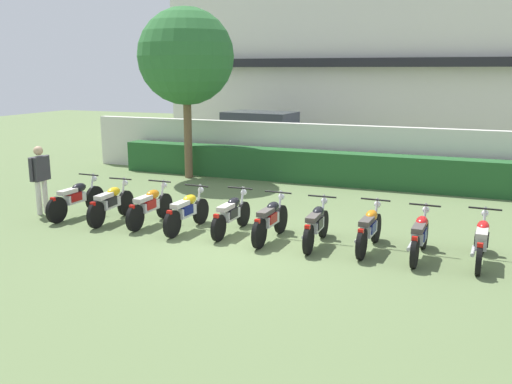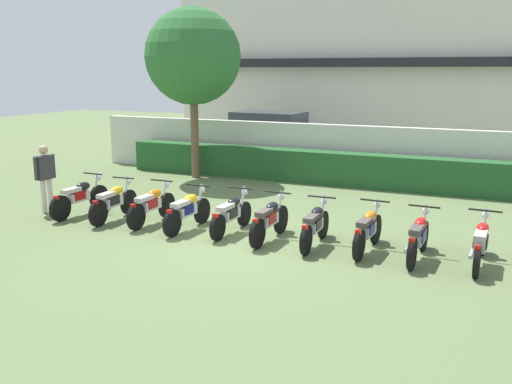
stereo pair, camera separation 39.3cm
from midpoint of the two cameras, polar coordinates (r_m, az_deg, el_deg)
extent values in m
plane|color=#607547|center=(11.59, -0.90, -5.36)|extent=(60.00, 60.00, 0.00)
cube|color=silver|center=(26.97, 14.35, 11.83)|extent=(18.80, 6.00, 6.91)
cube|color=black|center=(23.77, 13.01, 12.71)|extent=(15.79, 0.50, 0.36)
cube|color=silver|center=(18.31, 9.03, 3.96)|extent=(17.86, 0.30, 1.80)
cube|color=#235628|center=(17.70, 8.39, 2.41)|extent=(14.29, 0.70, 1.01)
cube|color=silver|center=(22.28, 2.25, 5.17)|extent=(4.63, 2.20, 1.00)
cube|color=#2D333D|center=(22.28, 1.80, 7.30)|extent=(2.83, 1.91, 0.65)
cylinder|color=black|center=(22.54, 6.89, 4.14)|extent=(0.70, 0.27, 0.68)
cylinder|color=black|center=(20.85, 5.00, 3.52)|extent=(0.70, 0.27, 0.68)
cylinder|color=black|center=(23.87, -0.17, 4.69)|extent=(0.70, 0.27, 0.68)
cylinder|color=black|center=(22.28, -2.46, 4.13)|extent=(0.70, 0.27, 0.68)
cylinder|color=brown|center=(18.63, -5.64, 5.83)|extent=(0.26, 0.26, 2.85)
sphere|color=#2D6B33|center=(18.52, -5.81, 13.55)|extent=(3.08, 3.08, 3.08)
cylinder|color=black|center=(14.92, -14.93, -0.50)|extent=(0.11, 0.63, 0.63)
cylinder|color=black|center=(13.97, -18.51, -1.59)|extent=(0.11, 0.63, 0.63)
cube|color=silver|center=(14.37, -16.83, -0.48)|extent=(0.22, 0.61, 0.22)
ellipsoid|color=black|center=(14.44, -16.43, 0.54)|extent=(0.24, 0.45, 0.22)
cube|color=beige|center=(14.16, -17.51, 0.16)|extent=(0.22, 0.53, 0.10)
cube|color=red|center=(13.84, -18.88, -0.55)|extent=(0.10, 0.08, 0.08)
cylinder|color=silver|center=(14.79, -15.22, 0.64)|extent=(0.06, 0.23, 0.65)
cylinder|color=black|center=(14.66, -15.53, 1.80)|extent=(0.60, 0.06, 0.04)
sphere|color=silver|center=(14.84, -14.99, 1.40)|extent=(0.14, 0.14, 0.14)
cylinder|color=silver|center=(14.30, -17.83, -1.14)|extent=(0.09, 0.55, 0.07)
cube|color=#A51414|center=(14.32, -16.98, -0.33)|extent=(0.25, 0.37, 0.20)
cylinder|color=black|center=(14.22, -12.03, -0.99)|extent=(0.12, 0.62, 0.62)
cylinder|color=black|center=(13.25, -14.91, -2.12)|extent=(0.12, 0.62, 0.62)
cube|color=silver|center=(13.66, -13.57, -0.98)|extent=(0.23, 0.61, 0.22)
ellipsoid|color=yellow|center=(13.74, -13.22, 0.11)|extent=(0.24, 0.45, 0.22)
cube|color=beige|center=(13.43, -14.17, -0.31)|extent=(0.22, 0.53, 0.10)
cube|color=red|center=(13.10, -15.23, -1.04)|extent=(0.10, 0.08, 0.08)
cylinder|color=silver|center=(14.08, -12.29, 0.19)|extent=(0.06, 0.23, 0.65)
cylinder|color=black|center=(13.94, -12.55, 1.41)|extent=(0.60, 0.06, 0.04)
sphere|color=silver|center=(14.13, -12.08, 1.00)|extent=(0.14, 0.14, 0.14)
cylinder|color=silver|center=(13.56, -14.56, -1.69)|extent=(0.10, 0.55, 0.07)
cube|color=black|center=(13.60, -13.70, -0.82)|extent=(0.26, 0.37, 0.20)
cylinder|color=black|center=(13.74, -8.25, -1.33)|extent=(0.10, 0.61, 0.61)
cylinder|color=black|center=(12.76, -11.21, -2.51)|extent=(0.10, 0.61, 0.61)
cube|color=silver|center=(13.17, -9.82, -1.31)|extent=(0.21, 0.60, 0.22)
ellipsoid|color=orange|center=(13.26, -9.44, -0.19)|extent=(0.22, 0.44, 0.22)
cube|color=beige|center=(12.94, -10.42, -0.63)|extent=(0.20, 0.52, 0.10)
cube|color=red|center=(12.62, -11.53, -1.38)|extent=(0.10, 0.08, 0.08)
cylinder|color=silver|center=(13.60, -8.49, -0.10)|extent=(0.05, 0.23, 0.65)
cylinder|color=black|center=(13.46, -8.74, 1.15)|extent=(0.60, 0.04, 0.04)
sphere|color=silver|center=(13.65, -8.26, 0.73)|extent=(0.14, 0.14, 0.14)
cylinder|color=silver|center=(13.07, -10.85, -2.05)|extent=(0.08, 0.55, 0.07)
cube|color=#A51414|center=(13.12, -9.95, -1.15)|extent=(0.24, 0.36, 0.20)
cylinder|color=black|center=(13.12, -4.64, -1.91)|extent=(0.11, 0.60, 0.60)
cylinder|color=black|center=(12.13, -7.59, -3.18)|extent=(0.11, 0.60, 0.60)
cube|color=silver|center=(12.54, -6.19, -1.91)|extent=(0.22, 0.61, 0.22)
ellipsoid|color=yellow|center=(12.63, -5.81, -0.73)|extent=(0.24, 0.45, 0.22)
cube|color=beige|center=(12.31, -6.79, -1.20)|extent=(0.22, 0.53, 0.10)
cube|color=red|center=(11.98, -7.90, -2.00)|extent=(0.10, 0.08, 0.08)
cylinder|color=silver|center=(12.97, -4.87, -0.63)|extent=(0.06, 0.23, 0.65)
cylinder|color=black|center=(12.83, -5.10, 0.68)|extent=(0.60, 0.06, 0.04)
sphere|color=silver|center=(13.03, -4.63, 0.24)|extent=(0.14, 0.14, 0.14)
cylinder|color=silver|center=(12.44, -7.26, -2.68)|extent=(0.09, 0.55, 0.07)
cube|color=navy|center=(12.49, -6.32, -1.74)|extent=(0.25, 0.37, 0.20)
cylinder|color=black|center=(12.87, -0.32, -2.22)|extent=(0.10, 0.57, 0.57)
cylinder|color=black|center=(11.78, -2.96, -3.63)|extent=(0.10, 0.57, 0.57)
cube|color=silver|center=(12.24, -1.69, -2.27)|extent=(0.21, 0.60, 0.22)
ellipsoid|color=black|center=(12.33, -1.34, -1.06)|extent=(0.23, 0.44, 0.22)
cube|color=beige|center=(11.99, -2.19, -1.55)|extent=(0.21, 0.52, 0.10)
cube|color=red|center=(11.62, -3.20, -2.42)|extent=(0.10, 0.08, 0.08)
cylinder|color=silver|center=(12.72, -0.49, -0.92)|extent=(0.05, 0.23, 0.65)
cylinder|color=black|center=(12.57, -0.67, 0.41)|extent=(0.60, 0.05, 0.04)
sphere|color=silver|center=(12.78, -0.28, -0.03)|extent=(0.14, 0.14, 0.14)
cylinder|color=silver|center=(12.11, -2.72, -3.08)|extent=(0.08, 0.55, 0.07)
cube|color=black|center=(12.19, -1.79, -2.10)|extent=(0.25, 0.36, 0.20)
cylinder|color=black|center=(12.33, 3.47, -2.79)|extent=(0.11, 0.62, 0.62)
cylinder|color=black|center=(11.26, 1.15, -4.24)|extent=(0.11, 0.62, 0.62)
cube|color=silver|center=(11.70, 2.27, -2.84)|extent=(0.22, 0.60, 0.22)
ellipsoid|color=black|center=(11.80, 2.61, -1.56)|extent=(0.23, 0.45, 0.22)
cube|color=#4C4742|center=(11.45, 1.83, -2.09)|extent=(0.21, 0.52, 0.10)
cube|color=red|center=(11.09, 0.95, -2.99)|extent=(0.10, 0.08, 0.08)
cylinder|color=silver|center=(12.16, 3.33, -1.43)|extent=(0.06, 0.23, 0.65)
cylinder|color=black|center=(12.01, 3.18, -0.04)|extent=(0.60, 0.05, 0.04)
sphere|color=silver|center=(12.22, 3.53, -0.50)|extent=(0.14, 0.14, 0.14)
cylinder|color=silver|center=(11.56, 1.23, -3.68)|extent=(0.08, 0.55, 0.07)
cube|color=#A51414|center=(11.65, 2.18, -2.66)|extent=(0.25, 0.37, 0.20)
cylinder|color=black|center=(12.07, 7.77, -3.29)|extent=(0.11, 0.59, 0.59)
cylinder|color=black|center=(10.94, 6.14, -4.90)|extent=(0.11, 0.59, 0.59)
cube|color=silver|center=(11.42, 6.95, -3.40)|extent=(0.22, 0.61, 0.22)
ellipsoid|color=black|center=(11.52, 7.21, -2.08)|extent=(0.23, 0.45, 0.22)
cube|color=#4C4742|center=(11.15, 6.66, -2.66)|extent=(0.21, 0.53, 0.10)
cube|color=red|center=(10.77, 6.03, -3.62)|extent=(0.10, 0.08, 0.08)
cylinder|color=silver|center=(11.90, 7.70, -1.92)|extent=(0.06, 0.23, 0.65)
cylinder|color=black|center=(11.74, 7.64, -0.51)|extent=(0.60, 0.05, 0.04)
sphere|color=silver|center=(11.97, 7.86, -0.96)|extent=(0.14, 0.14, 0.14)
cylinder|color=silver|center=(11.25, 6.00, -4.30)|extent=(0.09, 0.55, 0.07)
cube|color=black|center=(11.36, 6.89, -3.22)|extent=(0.25, 0.37, 0.20)
cylinder|color=black|center=(11.91, 13.01, -3.68)|extent=(0.12, 0.61, 0.60)
cylinder|color=black|center=(10.77, 11.46, -5.32)|extent=(0.12, 0.61, 0.60)
cube|color=silver|center=(11.25, 12.24, -3.79)|extent=(0.23, 0.61, 0.22)
ellipsoid|color=orange|center=(11.35, 12.51, -2.46)|extent=(0.24, 0.45, 0.22)
cube|color=#4C4742|center=(10.98, 11.99, -3.05)|extent=(0.22, 0.53, 0.10)
cube|color=red|center=(10.60, 11.38, -4.02)|extent=(0.10, 0.08, 0.08)
cylinder|color=silver|center=(11.74, 12.98, -2.29)|extent=(0.06, 0.23, 0.65)
cylinder|color=black|center=(11.58, 12.95, -0.86)|extent=(0.60, 0.06, 0.04)
sphere|color=silver|center=(11.80, 13.15, -1.32)|extent=(0.14, 0.14, 0.14)
cylinder|color=silver|center=(11.08, 11.28, -4.70)|extent=(0.09, 0.55, 0.07)
cube|color=navy|center=(11.19, 12.19, -3.61)|extent=(0.26, 0.37, 0.20)
cylinder|color=black|center=(11.70, 17.61, -4.27)|extent=(0.11, 0.59, 0.59)
cylinder|color=black|center=(10.53, 16.60, -6.05)|extent=(0.11, 0.59, 0.59)
cube|color=silver|center=(11.03, 17.14, -4.44)|extent=(0.22, 0.61, 0.22)
ellipsoid|color=red|center=(11.13, 17.35, -3.07)|extent=(0.23, 0.45, 0.22)
cube|color=#4C4742|center=(10.75, 17.02, -3.69)|extent=(0.22, 0.53, 0.10)
cube|color=red|center=(10.35, 16.60, -4.74)|extent=(0.10, 0.08, 0.08)
cylinder|color=silver|center=(11.53, 17.65, -2.86)|extent=(0.06, 0.23, 0.65)
cylinder|color=black|center=(11.37, 17.68, -1.41)|extent=(0.60, 0.06, 0.04)
sphere|color=silver|center=(11.60, 17.79, -1.87)|extent=(0.14, 0.14, 0.14)
cylinder|color=silver|center=(10.84, 16.26, -5.38)|extent=(0.09, 0.55, 0.07)
cube|color=navy|center=(10.96, 17.11, -4.26)|extent=(0.25, 0.37, 0.20)
cylinder|color=black|center=(11.81, 22.98, -4.57)|extent=(0.11, 0.58, 0.57)
cylinder|color=black|center=(10.52, 22.53, -6.54)|extent=(0.11, 0.58, 0.57)
cube|color=silver|center=(11.07, 22.82, -4.84)|extent=(0.22, 0.61, 0.22)
ellipsoid|color=red|center=(11.17, 22.97, -3.47)|extent=(0.24, 0.45, 0.22)
cube|color=#B2ADA3|center=(10.79, 22.83, -4.10)|extent=(0.22, 0.53, 0.10)
cube|color=red|center=(10.34, 22.62, -5.24)|extent=(0.10, 0.08, 0.08)
cylinder|color=silver|center=(11.63, 23.09, -3.18)|extent=(0.06, 0.23, 0.65)
cylinder|color=black|center=(11.47, 23.19, -1.75)|extent=(0.60, 0.06, 0.04)
sphere|color=silver|center=(11.70, 23.19, -2.20)|extent=(0.14, 0.14, 0.14)
cylinder|color=silver|center=(10.88, 22.04, -5.79)|extent=(0.09, 0.55, 0.07)
cube|color=black|center=(11.01, 22.82, -4.66)|extent=(0.25, 0.37, 0.20)
cylinder|color=silver|center=(15.07, -19.48, -0.25)|extent=(0.13, 0.13, 0.84)
cylinder|color=silver|center=(14.92, -20.06, -0.42)|extent=(0.13, 0.13, 0.84)
cube|color=#38383D|center=(14.86, -19.97, 2.37)|extent=(0.22, 0.49, 0.60)
cylinder|color=#38383D|center=(15.07, -19.20, 2.61)|extent=(0.09, 0.09, 0.57)
cylinder|color=#38383D|center=(14.65, -20.77, 2.24)|extent=(0.09, 0.09, 0.57)
sphere|color=tan|center=(14.80, -20.09, 4.06)|extent=(0.23, 0.23, 0.23)
camera|label=1|loc=(0.20, -89.07, 0.20)|focal=39.38mm
camera|label=2|loc=(0.20, 90.93, -0.20)|focal=39.38mm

